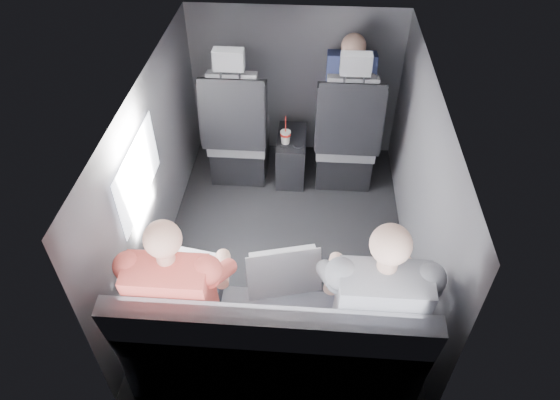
# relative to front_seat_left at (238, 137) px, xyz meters

# --- Properties ---
(floor) EXTENTS (2.60, 2.60, 0.00)m
(floor) POSITION_rel_front_seat_left_xyz_m (0.45, -0.84, -0.40)
(floor) COLOR black
(floor) RESTS_ON ground
(ceiling) EXTENTS (2.60, 2.60, 0.00)m
(ceiling) POSITION_rel_front_seat_left_xyz_m (0.45, -0.84, 0.95)
(ceiling) COLOR #B2B2AD
(ceiling) RESTS_ON panel_back
(panel_left) EXTENTS (0.02, 2.60, 1.35)m
(panel_left) POSITION_rel_front_seat_left_xyz_m (-0.45, -0.84, 0.27)
(panel_left) COLOR #56565B
(panel_left) RESTS_ON floor
(panel_right) EXTENTS (0.02, 2.60, 1.35)m
(panel_right) POSITION_rel_front_seat_left_xyz_m (1.35, -0.84, 0.27)
(panel_right) COLOR #56565B
(panel_right) RESTS_ON floor
(panel_front) EXTENTS (1.80, 0.02, 1.35)m
(panel_front) POSITION_rel_front_seat_left_xyz_m (0.45, 0.46, 0.27)
(panel_front) COLOR #56565B
(panel_front) RESTS_ON floor
(panel_back) EXTENTS (1.80, 0.02, 1.35)m
(panel_back) POSITION_rel_front_seat_left_xyz_m (0.45, -2.14, 0.27)
(panel_back) COLOR #56565B
(panel_back) RESTS_ON floor
(side_window) EXTENTS (0.02, 0.75, 0.42)m
(side_window) POSITION_rel_front_seat_left_xyz_m (-0.43, -1.14, 0.50)
(side_window) COLOR white
(side_window) RESTS_ON panel_left
(seatbelt) EXTENTS (0.35, 0.11, 0.59)m
(seatbelt) POSITION_rel_front_seat_left_xyz_m (0.90, -0.17, 0.40)
(seatbelt) COLOR black
(seatbelt) RESTS_ON front_seat_right
(front_seat_left) EXTENTS (0.52, 0.58, 1.26)m
(front_seat_left) POSITION_rel_front_seat_left_xyz_m (0.00, 0.00, 0.00)
(front_seat_left) COLOR black
(front_seat_left) RESTS_ON floor
(front_seat_right) EXTENTS (0.52, 0.58, 1.26)m
(front_seat_right) POSITION_rel_front_seat_left_xyz_m (0.90, 0.00, 0.00)
(front_seat_right) COLOR black
(front_seat_right) RESTS_ON floor
(center_console) EXTENTS (0.24, 0.48, 0.41)m
(center_console) POSITION_rel_front_seat_left_xyz_m (0.45, 0.04, -0.20)
(center_console) COLOR black
(center_console) RESTS_ON floor
(rear_bench) EXTENTS (1.60, 0.57, 0.92)m
(rear_bench) POSITION_rel_front_seat_left_xyz_m (0.45, -1.90, -0.09)
(rear_bench) COLOR slate
(rear_bench) RESTS_ON floor
(soda_cup) EXTENTS (0.09, 0.09, 0.26)m
(soda_cup) POSITION_rel_front_seat_left_xyz_m (0.40, -0.06, 0.07)
(soda_cup) COLOR white
(soda_cup) RESTS_ON center_console
(laptop_white) EXTENTS (0.39, 0.39, 0.26)m
(laptop_white) POSITION_rel_front_seat_left_xyz_m (-0.05, -1.65, 0.24)
(laptop_white) COLOR white
(laptop_white) RESTS_ON passenger_rear_left
(laptop_silver) EXTENTS (0.46, 0.45, 0.28)m
(laptop_silver) POSITION_rel_front_seat_left_xyz_m (0.50, -1.62, 0.24)
(laptop_silver) COLOR #B6B5BA
(laptop_silver) RESTS_ON rear_bench
(laptop_black) EXTENTS (0.38, 0.40, 0.23)m
(laptop_black) POSITION_rel_front_seat_left_xyz_m (0.97, -1.67, 0.23)
(laptop_black) COLOR black
(laptop_black) RESTS_ON passenger_rear_right
(passenger_rear_left) EXTENTS (0.51, 0.63, 1.24)m
(passenger_rear_left) POSITION_rel_front_seat_left_xyz_m (-0.05, -1.81, 0.23)
(passenger_rear_left) COLOR #303135
(passenger_rear_left) RESTS_ON rear_bench
(passenger_rear_right) EXTENTS (0.54, 0.66, 1.29)m
(passenger_rear_right) POSITION_rel_front_seat_left_xyz_m (0.98, -1.81, 0.25)
(passenger_rear_right) COLOR navy
(passenger_rear_right) RESTS_ON rear_bench
(passenger_front_right) EXTENTS (0.39, 0.39, 0.79)m
(passenger_front_right) POSITION_rel_front_seat_left_xyz_m (0.91, 0.26, 0.35)
(passenger_front_right) COLOR navy
(passenger_front_right) RESTS_ON front_seat_right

